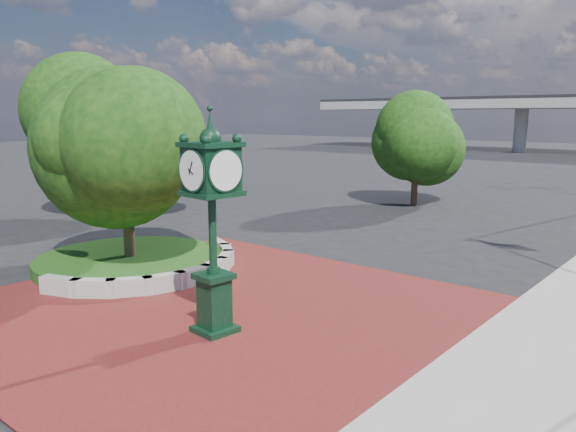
# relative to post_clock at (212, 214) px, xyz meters

# --- Properties ---
(ground) EXTENTS (200.00, 200.00, 0.00)m
(ground) POSITION_rel_post_clock_xyz_m (-1.40, 2.12, -2.81)
(ground) COLOR black
(ground) RESTS_ON ground
(plaza) EXTENTS (12.00, 12.00, 0.04)m
(plaza) POSITION_rel_post_clock_xyz_m (-1.40, 1.12, -2.79)
(plaza) COLOR maroon
(plaza) RESTS_ON ground
(planter_wall) EXTENTS (2.96, 6.77, 0.54)m
(planter_wall) POSITION_rel_post_clock_xyz_m (-4.11, 2.12, -2.54)
(planter_wall) COLOR #9E9B93
(planter_wall) RESTS_ON ground
(grass_bed) EXTENTS (6.10, 6.10, 0.40)m
(grass_bed) POSITION_rel_post_clock_xyz_m (-6.40, 2.12, -2.61)
(grass_bed) COLOR #164814
(grass_bed) RESTS_ON ground
(tree_planter) EXTENTS (5.20, 5.20, 6.33)m
(tree_planter) POSITION_rel_post_clock_xyz_m (-6.40, 2.12, 0.92)
(tree_planter) COLOR #38281C
(tree_planter) RESTS_ON ground
(tree_northwest) EXTENTS (5.60, 5.60, 6.93)m
(tree_northwest) POSITION_rel_post_clock_xyz_m (-14.40, 7.12, 1.32)
(tree_northwest) COLOR #38281C
(tree_northwest) RESTS_ON ground
(tree_street) EXTENTS (4.40, 4.40, 5.45)m
(tree_street) POSITION_rel_post_clock_xyz_m (-5.40, 20.12, 0.43)
(tree_street) COLOR #38281C
(tree_street) RESTS_ON ground
(post_clock) EXTENTS (1.16, 1.16, 5.11)m
(post_clock) POSITION_rel_post_clock_xyz_m (0.00, 0.00, 0.00)
(post_clock) COLOR black
(post_clock) RESTS_ON ground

